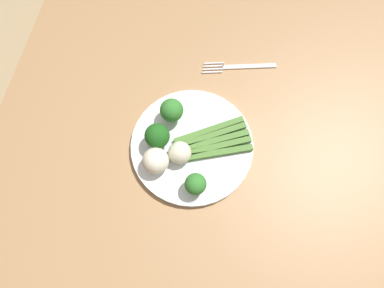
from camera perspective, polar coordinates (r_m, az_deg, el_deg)
The scene contains 10 objects.
ground_plane at distance 1.49m, azimuth 0.42°, elevation -9.99°, with size 6.00×6.00×0.02m, color tan.
dining_table at distance 0.84m, azimuth 0.74°, elevation -2.68°, with size 1.27×0.87×0.77m.
plate at distance 0.72m, azimuth -0.00°, elevation -0.33°, with size 0.25×0.25×0.01m, color white.
asparagus_bundle at distance 0.71m, azimuth 3.39°, elevation 0.36°, with size 0.12×0.16×0.01m.
broccoli_front at distance 0.66m, azimuth 0.58°, elevation -6.49°, with size 0.04×0.04×0.05m.
broccoli_near_center at distance 0.69m, azimuth -5.64°, elevation 1.29°, with size 0.05×0.05×0.06m.
broccoli_back_right at distance 0.71m, azimuth -3.31°, elevation 5.43°, with size 0.05×0.05×0.06m.
cauliflower_outer_edge at distance 0.68m, azimuth -5.89°, elevation -2.71°, with size 0.05×0.05×0.05m, color silver.
cauliflower_left at distance 0.69m, azimuth -1.98°, elevation -1.42°, with size 0.05×0.05×0.05m, color beige.
fork at distance 0.81m, azimuth 7.44°, elevation 12.25°, with size 0.06×0.16×0.00m.
Camera 1 is at (-0.24, -0.04, 1.46)m, focal length 33.04 mm.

